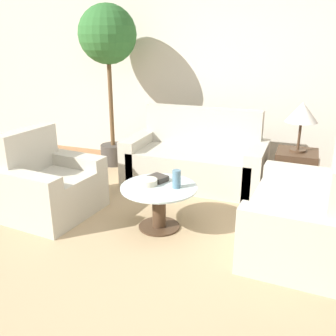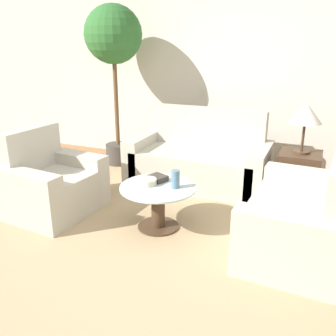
# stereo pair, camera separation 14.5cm
# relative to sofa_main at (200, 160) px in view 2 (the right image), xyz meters

# --- Properties ---
(ground_plane) EXTENTS (14.00, 14.00, 0.00)m
(ground_plane) POSITION_rel_sofa_main_xyz_m (0.13, -1.99, -0.30)
(ground_plane) COLOR #8E603D
(wall_back) EXTENTS (10.00, 0.06, 2.60)m
(wall_back) POSITION_rel_sofa_main_xyz_m (0.13, 0.87, 1.00)
(wall_back) COLOR beige
(wall_back) RESTS_ON ground_plane
(rug) EXTENTS (3.57, 3.54, 0.01)m
(rug) POSITION_rel_sofa_main_xyz_m (0.02, -1.35, -0.29)
(rug) COLOR tan
(rug) RESTS_ON ground_plane
(sofa_main) EXTENTS (1.76, 0.85, 0.94)m
(sofa_main) POSITION_rel_sofa_main_xyz_m (0.00, 0.00, 0.00)
(sofa_main) COLOR #B2AD9E
(sofa_main) RESTS_ON ground_plane
(armchair) EXTENTS (0.86, 0.98, 0.90)m
(armchair) POSITION_rel_sofa_main_xyz_m (-1.21, -1.45, -0.00)
(armchair) COLOR #B2AD9E
(armchair) RESTS_ON ground_plane
(loveseat) EXTENTS (0.88, 1.37, 0.92)m
(loveseat) POSITION_rel_sofa_main_xyz_m (1.38, -1.25, -0.00)
(loveseat) COLOR #B2AD9E
(loveseat) RESTS_ON ground_plane
(coffee_table) EXTENTS (0.75, 0.75, 0.44)m
(coffee_table) POSITION_rel_sofa_main_xyz_m (0.02, -1.35, -0.01)
(coffee_table) COLOR #422D1E
(coffee_table) RESTS_ON ground_plane
(side_table) EXTENTS (0.46, 0.46, 0.56)m
(side_table) POSITION_rel_sofa_main_xyz_m (1.23, -0.06, -0.02)
(side_table) COLOR #422D1E
(side_table) RESTS_ON ground_plane
(table_lamp) EXTENTS (0.36, 0.36, 0.57)m
(table_lamp) POSITION_rel_sofa_main_xyz_m (1.23, -0.06, 0.71)
(table_lamp) COLOR #422D1E
(table_lamp) RESTS_ON side_table
(potted_plant) EXTENTS (0.79, 0.79, 2.24)m
(potted_plant) POSITION_rel_sofa_main_xyz_m (-1.37, 0.26, 1.41)
(potted_plant) COLOR #3D3833
(potted_plant) RESTS_ON ground_plane
(vase) EXTENTS (0.08, 0.08, 0.18)m
(vase) POSITION_rel_sofa_main_xyz_m (0.19, -1.32, 0.23)
(vase) COLOR slate
(vase) RESTS_ON coffee_table
(bowl) EXTENTS (0.18, 0.18, 0.06)m
(bowl) POSITION_rel_sofa_main_xyz_m (-0.09, -1.35, 0.17)
(bowl) COLOR beige
(bowl) RESTS_ON coffee_table
(book_stack) EXTENTS (0.22, 0.20, 0.05)m
(book_stack) POSITION_rel_sofa_main_xyz_m (-0.05, -1.21, 0.17)
(book_stack) COLOR #38332D
(book_stack) RESTS_ON coffee_table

